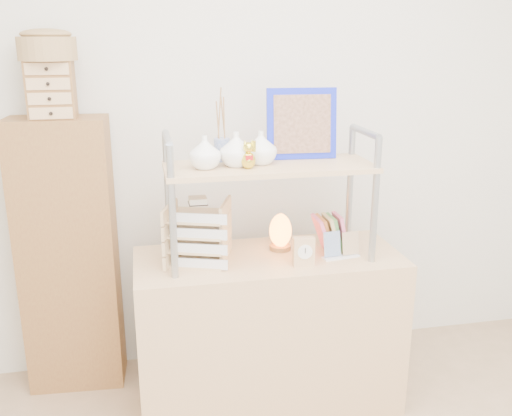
{
  "coord_description": "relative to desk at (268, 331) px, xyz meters",
  "views": [
    {
      "loc": [
        -0.54,
        -1.14,
        1.7
      ],
      "look_at": [
        -0.06,
        1.2,
        0.98
      ],
      "focal_mm": 40.0,
      "sensor_mm": 36.0,
      "label": 1
    }
  ],
  "objects": [
    {
      "name": "letter_tray",
      "position": [
        -0.31,
        -0.0,
        0.49
      ],
      "size": [
        0.3,
        0.3,
        0.3
      ],
      "color": "tan",
      "rests_on": "desk"
    },
    {
      "name": "drawer_chest",
      "position": [
        -0.91,
        0.35,
        1.1
      ],
      "size": [
        0.2,
        0.16,
        0.25
      ],
      "color": "brown",
      "rests_on": "cabinet"
    },
    {
      "name": "desk_clock",
      "position": [
        0.12,
        -0.14,
        0.44
      ],
      "size": [
        0.09,
        0.05,
        0.13
      ],
      "color": "tan",
      "rests_on": "desk"
    },
    {
      "name": "room_shell",
      "position": [
        0.0,
        -0.81,
        1.32
      ],
      "size": [
        3.42,
        3.41,
        2.61
      ],
      "color": "silver",
      "rests_on": "ground"
    },
    {
      "name": "salt_lamp",
      "position": [
        0.07,
        0.07,
        0.46
      ],
      "size": [
        0.11,
        0.11,
        0.17
      ],
      "color": "brown",
      "rests_on": "desk"
    },
    {
      "name": "desk",
      "position": [
        0.0,
        0.0,
        0.0
      ],
      "size": [
        1.2,
        0.5,
        0.75
      ],
      "primitive_type": "cube",
      "color": "tan",
      "rests_on": "ground"
    },
    {
      "name": "hutch",
      "position": [
        -0.02,
        0.01,
        0.8
      ],
      "size": [
        0.9,
        0.34,
        0.74
      ],
      "color": "#979DA4",
      "rests_on": "desk"
    },
    {
      "name": "woven_basket",
      "position": [
        -0.91,
        0.35,
        1.28
      ],
      "size": [
        0.25,
        0.25,
        0.1
      ],
      "primitive_type": "cylinder",
      "color": "olive",
      "rests_on": "drawer_chest"
    },
    {
      "name": "postcard_stand",
      "position": [
        0.31,
        -0.08,
        0.41
      ],
      "size": [
        0.18,
        0.07,
        0.12
      ],
      "color": "white",
      "rests_on": "desk"
    },
    {
      "name": "cabinet",
      "position": [
        -0.91,
        0.37,
        0.3
      ],
      "size": [
        0.46,
        0.27,
        1.35
      ],
      "primitive_type": "cube",
      "rotation": [
        0.0,
        0.0,
        -0.07
      ],
      "color": "brown",
      "rests_on": "ground"
    }
  ]
}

